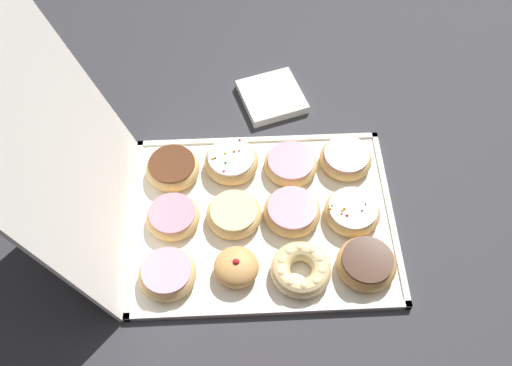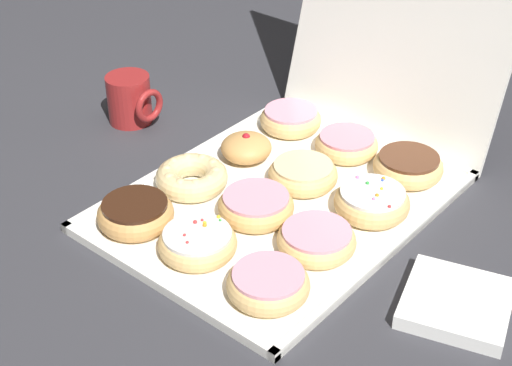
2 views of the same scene
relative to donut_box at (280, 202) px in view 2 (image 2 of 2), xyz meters
name	(u,v)px [view 2 (image 2 of 2)]	position (x,y,z in m)	size (l,w,h in m)	color
ground_plane	(280,204)	(0.00, 0.00, -0.01)	(3.00, 3.00, 0.00)	#333338
donut_box	(280,202)	(0.00, 0.00, 0.00)	(0.41, 0.53, 0.01)	white
chocolate_frosted_donut_0	(135,213)	(-0.12, -0.19, 0.03)	(0.11, 0.11, 0.04)	tan
sprinkle_donut_1	(198,242)	(-0.01, -0.18, 0.02)	(0.11, 0.11, 0.04)	#E5B770
pink_frosted_donut_2	(268,284)	(0.13, -0.18, 0.02)	(0.11, 0.11, 0.04)	#E5B770
cruller_donut_3	(192,177)	(-0.13, -0.07, 0.03)	(0.12, 0.12, 0.04)	#EACC8C
pink_frosted_donut_4	(255,205)	(0.00, -0.06, 0.02)	(0.12, 0.12, 0.04)	tan
pink_frosted_donut_5	(317,240)	(0.12, -0.07, 0.02)	(0.11, 0.11, 0.03)	#E5B770
jelly_filled_donut_6	(246,148)	(-0.12, 0.06, 0.03)	(0.09, 0.09, 0.05)	tan
glazed_ring_donut_7	(303,174)	(0.00, 0.06, 0.02)	(0.11, 0.11, 0.04)	#E5B770
sprinkle_donut_8	(372,202)	(0.13, 0.06, 0.03)	(0.12, 0.12, 0.04)	#E5B770
pink_frosted_donut_9	(291,119)	(-0.13, 0.19, 0.02)	(0.11, 0.11, 0.04)	#E5B770
pink_frosted_donut_10	(346,144)	(0.00, 0.18, 0.02)	(0.11, 0.11, 0.03)	#E5B770
chocolate_frosted_donut_11	(408,166)	(0.12, 0.18, 0.02)	(0.11, 0.11, 0.04)	#E5B770
coffee_mug	(130,99)	(-0.38, 0.03, 0.04)	(0.10, 0.08, 0.09)	maroon
napkin_stack	(457,303)	(0.32, -0.04, 0.01)	(0.14, 0.14, 0.02)	white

